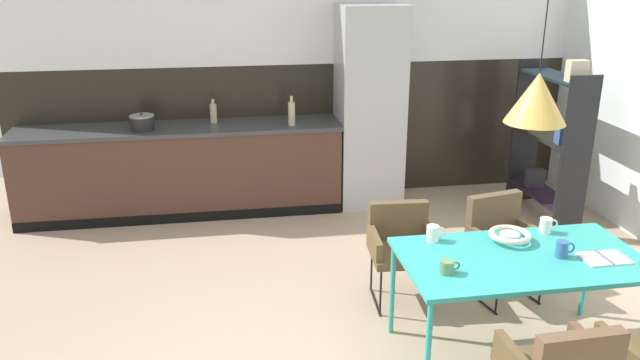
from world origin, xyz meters
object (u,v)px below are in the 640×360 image
open_book (604,258)px  bottle_wine_green (292,113)px  mug_glass_clear (433,233)px  armchair_far_side (501,235)px  mug_white_ceramic (546,225)px  dining_table (521,263)px  mug_wide_latte (563,249)px  refrigerator_column (369,107)px  fruit_bowl (510,235)px  armchair_facing_counter (401,239)px  cooking_pot (142,123)px  mug_tall_blue (447,267)px  open_shelf_unit (551,139)px  pendant_lamp_over_table_near (537,98)px  bottle_vinegar_dark (213,113)px

open_book → bottle_wine_green: 3.35m
mug_glass_clear → armchair_far_side: bearing=33.3°
mug_white_ceramic → bottle_wine_green: bearing=120.5°
dining_table → mug_wide_latte: mug_wide_latte is taller
armchair_far_side → mug_white_ceramic: 0.55m
refrigerator_column → mug_glass_clear: bearing=-94.0°
fruit_bowl → armchair_far_side: bearing=68.3°
armchair_facing_counter → cooking_pot: bearing=-40.3°
armchair_facing_counter → mug_glass_clear: size_ratio=5.65×
mug_white_ceramic → mug_tall_blue: 0.99m
fruit_bowl → open_book: size_ratio=0.98×
fruit_bowl → mug_white_ceramic: 0.33m
armchair_far_side → armchair_facing_counter: armchair_far_side is taller
open_book → armchair_facing_counter: bearing=136.4°
mug_wide_latte → open_book: bearing=-16.3°
refrigerator_column → armchair_far_side: size_ratio=2.62×
mug_glass_clear → refrigerator_column: bearing=86.0°
open_shelf_unit → dining_table: bearing=-31.9°
armchair_facing_counter → mug_white_ceramic: mug_white_ceramic is taller
mug_glass_clear → pendant_lamp_over_table_near: 1.10m
cooking_pot → bottle_vinegar_dark: bearing=15.0°
mug_white_ceramic → bottle_vinegar_dark: 3.52m
open_book → mug_tall_blue: size_ratio=2.23×
armchair_far_side → fruit_bowl: (-0.23, -0.57, 0.27)m
refrigerator_column → mug_white_ceramic: refrigerator_column is taller
mug_wide_latte → bottle_vinegar_dark: 3.76m
armchair_far_side → mug_white_ceramic: size_ratio=6.09×
fruit_bowl → bottle_vinegar_dark: bearing=124.4°
armchair_facing_counter → pendant_lamp_over_table_near: 1.58m
armchair_far_side → open_shelf_unit: size_ratio=0.48×
cooking_pot → bottle_wine_green: size_ratio=0.80×
mug_white_ceramic → cooking_pot: bearing=139.2°
mug_glass_clear → bottle_vinegar_dark: 3.07m
refrigerator_column → open_book: size_ratio=7.28×
refrigerator_column → bottle_vinegar_dark: 1.61m
armchair_far_side → bottle_wine_green: 2.49m
open_book → pendant_lamp_over_table_near: (-0.49, 0.16, 1.00)m
fruit_bowl → mug_white_ceramic: size_ratio=2.15×
armchair_facing_counter → open_book: 1.43m
armchair_far_side → mug_tall_blue: (-0.79, -0.93, 0.26)m
cooking_pot → fruit_bowl: bearing=-45.1°
armchair_far_side → bottle_wine_green: (-1.37, 2.01, 0.54)m
mug_white_ceramic → mug_tall_blue: size_ratio=1.02×
open_book → cooking_pot: 4.29m
bottle_wine_green → fruit_bowl: bearing=-66.0°
fruit_bowl → refrigerator_column: bearing=96.7°
mug_tall_blue → mug_glass_clear: bearing=81.5°
bottle_wine_green → open_book: bearing=-61.0°
armchair_facing_counter → bottle_vinegar_dark: (-1.37, 2.17, 0.53)m
mug_glass_clear → bottle_vinegar_dark: size_ratio=0.54×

